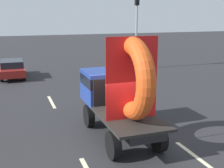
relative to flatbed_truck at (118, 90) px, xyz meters
The scene contains 7 objects.
ground_plane 2.01m from the flatbed_truck, 90.66° to the right, with size 120.00×120.00×0.00m, color #28282B.
flatbed_truck is the anchor object (origin of this frame).
distant_sedan 13.66m from the flatbed_truck, 105.98° to the left, with size 1.78×4.15×1.35m.
traffic_light 15.11m from the flatbed_truck, 63.34° to the left, with size 0.42×0.36×6.38m.
lane_dash_left_far 6.16m from the flatbed_truck, 108.62° to the left, with size 2.46×0.16×0.01m, color beige.
lane_dash_right_near 3.62m from the flatbed_truck, 52.75° to the right, with size 2.11×0.16×0.01m, color beige.
lane_dash_right_far 6.38m from the flatbed_truck, 72.11° to the left, with size 2.87×0.16×0.01m, color beige.
Camera 1 is at (-3.93, -9.73, 4.78)m, focal length 47.44 mm.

